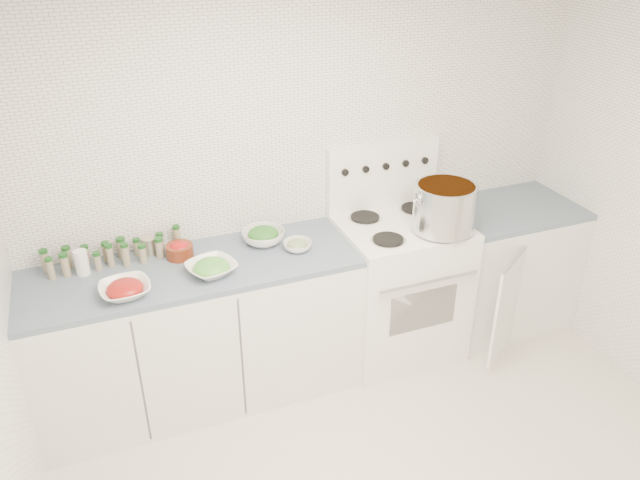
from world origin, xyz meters
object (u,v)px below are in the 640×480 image
at_px(stock_pot, 445,206).
at_px(bowl_tomato, 125,289).
at_px(bowl_snowpea, 211,268).
at_px(stove, 397,283).

xyz_separation_m(stock_pot, bowl_tomato, (-1.86, 0.02, -0.16)).
bearing_deg(stock_pot, bowl_snowpea, 177.26).
xyz_separation_m(bowl_tomato, bowl_snowpea, (0.46, 0.05, 0.00)).
relative_size(stove, stock_pot, 3.47).
height_order(stove, bowl_tomato, stove).
bearing_deg(stove, stock_pot, -44.00).
xyz_separation_m(stove, bowl_snowpea, (-1.22, -0.11, 0.44)).
bearing_deg(bowl_tomato, stove, 5.38).
bearing_deg(stock_pot, bowl_tomato, 179.45).
bearing_deg(stock_pot, stove, 136.00).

